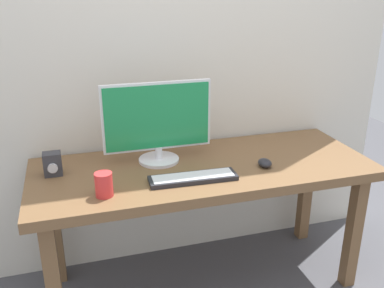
{
  "coord_description": "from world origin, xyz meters",
  "views": [
    {
      "loc": [
        -0.62,
        -1.88,
        1.6
      ],
      "look_at": [
        -0.06,
        0.0,
        0.84
      ],
      "focal_mm": 39.62,
      "sensor_mm": 36.0,
      "label": 1
    }
  ],
  "objects_px": {
    "monitor": "(157,122)",
    "coffee_mug": "(104,185)",
    "mouse": "(265,163)",
    "desk": "(204,180)",
    "keyboard_primary": "(193,178)",
    "audio_controller": "(53,164)"
  },
  "relations": [
    {
      "from": "audio_controller",
      "to": "coffee_mug",
      "type": "xyz_separation_m",
      "value": [
        0.21,
        -0.29,
        -0.0
      ]
    },
    {
      "from": "mouse",
      "to": "coffee_mug",
      "type": "relative_size",
      "value": 0.81
    },
    {
      "from": "mouse",
      "to": "audio_controller",
      "type": "distance_m",
      "value": 1.04
    },
    {
      "from": "keyboard_primary",
      "to": "desk",
      "type": "bearing_deg",
      "value": 56.35
    },
    {
      "from": "keyboard_primary",
      "to": "mouse",
      "type": "relative_size",
      "value": 4.77
    },
    {
      "from": "mouse",
      "to": "desk",
      "type": "bearing_deg",
      "value": 163.8
    },
    {
      "from": "desk",
      "to": "monitor",
      "type": "relative_size",
      "value": 3.11
    },
    {
      "from": "monitor",
      "to": "coffee_mug",
      "type": "distance_m",
      "value": 0.47
    },
    {
      "from": "monitor",
      "to": "mouse",
      "type": "xyz_separation_m",
      "value": [
        0.5,
        -0.23,
        -0.19
      ]
    },
    {
      "from": "desk",
      "to": "keyboard_primary",
      "type": "height_order",
      "value": "keyboard_primary"
    },
    {
      "from": "coffee_mug",
      "to": "mouse",
      "type": "bearing_deg",
      "value": 6.14
    },
    {
      "from": "desk",
      "to": "mouse",
      "type": "xyz_separation_m",
      "value": [
        0.29,
        -0.11,
        0.1
      ]
    },
    {
      "from": "keyboard_primary",
      "to": "monitor",
      "type": "bearing_deg",
      "value": 110.82
    },
    {
      "from": "keyboard_primary",
      "to": "coffee_mug",
      "type": "bearing_deg",
      "value": -174.61
    },
    {
      "from": "desk",
      "to": "audio_controller",
      "type": "bearing_deg",
      "value": 172.88
    },
    {
      "from": "monitor",
      "to": "keyboard_primary",
      "type": "distance_m",
      "value": 0.36
    },
    {
      "from": "monitor",
      "to": "mouse",
      "type": "relative_size",
      "value": 6.31
    },
    {
      "from": "coffee_mug",
      "to": "monitor",
      "type": "bearing_deg",
      "value": 45.62
    },
    {
      "from": "desk",
      "to": "coffee_mug",
      "type": "xyz_separation_m",
      "value": [
        -0.52,
        -0.2,
        0.14
      ]
    },
    {
      "from": "mouse",
      "to": "coffee_mug",
      "type": "xyz_separation_m",
      "value": [
        -0.81,
        -0.09,
        0.03
      ]
    },
    {
      "from": "monitor",
      "to": "coffee_mug",
      "type": "height_order",
      "value": "monitor"
    },
    {
      "from": "monitor",
      "to": "coffee_mug",
      "type": "relative_size",
      "value": 5.13
    }
  ]
}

